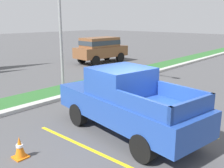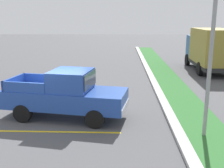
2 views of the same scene
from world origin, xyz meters
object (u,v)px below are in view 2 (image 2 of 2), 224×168
(pickup_truck_main, at_px, (66,94))
(traffic_cone, at_px, (98,92))
(cargo_truck_distant, at_px, (210,48))
(street_light, at_px, (210,18))

(pickup_truck_main, xyz_separation_m, traffic_cone, (-3.09, 1.10, -0.75))
(pickup_truck_main, distance_m, traffic_cone, 3.37)
(traffic_cone, bearing_deg, cargo_truck_distant, 133.06)
(street_light, bearing_deg, cargo_truck_distant, 161.85)
(pickup_truck_main, distance_m, cargo_truck_distant, 14.32)
(pickup_truck_main, distance_m, street_light, 6.37)
(traffic_cone, bearing_deg, pickup_truck_main, -19.55)
(traffic_cone, bearing_deg, street_light, 40.68)
(pickup_truck_main, height_order, cargo_truck_distant, cargo_truck_distant)
(cargo_truck_distant, distance_m, street_light, 13.41)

